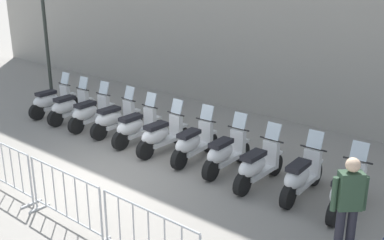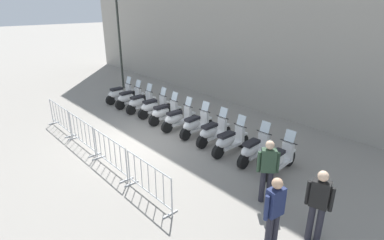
{
  "view_description": "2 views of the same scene",
  "coord_description": "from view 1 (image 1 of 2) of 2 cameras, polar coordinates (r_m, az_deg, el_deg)",
  "views": [
    {
      "loc": [
        7.94,
        -4.99,
        4.41
      ],
      "look_at": [
        0.91,
        1.72,
        1.12
      ],
      "focal_mm": 43.43,
      "sensor_mm": 36.0,
      "label": 1
    },
    {
      "loc": [
        9.44,
        -4.42,
        4.91
      ],
      "look_at": [
        1.0,
        1.59,
        0.82
      ],
      "focal_mm": 28.91,
      "sensor_mm": 36.0,
      "label": 2
    }
  ],
  "objects": [
    {
      "name": "motorcycle_6",
      "position": [
        10.77,
        0.15,
        -2.86
      ],
      "size": [
        0.66,
        1.72,
        1.24
      ],
      "color": "black",
      "rests_on": "ground"
    },
    {
      "name": "barrier_segment_1",
      "position": [
        10.09,
        -22.08,
        -5.45
      ],
      "size": [
        1.95,
        0.64,
        1.07
      ],
      "color": "#B2B5B7",
      "rests_on": "ground"
    },
    {
      "name": "motorcycle_3",
      "position": [
        12.62,
        -9.49,
        0.15
      ],
      "size": [
        0.56,
        1.73,
        1.24
      ],
      "color": "black",
      "rests_on": "ground"
    },
    {
      "name": "ground_plane",
      "position": [
        10.36,
        -10.49,
        -6.84
      ],
      "size": [
        120.0,
        120.0,
        0.0
      ],
      "primitive_type": "plane",
      "color": "gray"
    },
    {
      "name": "motorcycle_2",
      "position": [
        13.25,
        -12.36,
        0.87
      ],
      "size": [
        0.66,
        1.72,
        1.24
      ],
      "color": "black",
      "rests_on": "ground"
    },
    {
      "name": "motorcycle_7",
      "position": [
        10.25,
        4.1,
        -4.06
      ],
      "size": [
        0.62,
        1.72,
        1.24
      ],
      "color": "black",
      "rests_on": "ground"
    },
    {
      "name": "motorcycle_9",
      "position": [
        9.39,
        13.24,
        -6.75
      ],
      "size": [
        0.64,
        1.72,
        1.24
      ],
      "color": "black",
      "rests_on": "ground"
    },
    {
      "name": "motorcycle_8",
      "position": [
        9.69,
        8.05,
        -5.6
      ],
      "size": [
        0.58,
        1.73,
        1.24
      ],
      "color": "black",
      "rests_on": "ground"
    },
    {
      "name": "barrier_segment_2",
      "position": [
        8.47,
        -15.29,
        -9.36
      ],
      "size": [
        1.95,
        0.64,
        1.07
      ],
      "color": "#B2B5B7",
      "rests_on": "ground"
    },
    {
      "name": "motorcycle_5",
      "position": [
        11.28,
        -3.79,
        -1.88
      ],
      "size": [
        0.56,
        1.73,
        1.24
      ],
      "color": "black",
      "rests_on": "ground"
    },
    {
      "name": "motorcycle_4",
      "position": [
        11.92,
        -6.9,
        -0.85
      ],
      "size": [
        0.59,
        1.72,
        1.24
      ],
      "color": "black",
      "rests_on": "ground"
    },
    {
      "name": "officer_near_row_end",
      "position": [
        7.47,
        18.65,
        -9.72
      ],
      "size": [
        0.4,
        0.44,
        1.73
      ],
      "color": "#23232D",
      "rests_on": "ground"
    },
    {
      "name": "motorcycle_1",
      "position": [
        13.95,
        -14.77,
        1.58
      ],
      "size": [
        0.65,
        1.72,
        1.24
      ],
      "color": "black",
      "rests_on": "ground"
    },
    {
      "name": "motorcycle_0",
      "position": [
        14.69,
        -16.86,
        2.24
      ],
      "size": [
        0.61,
        1.72,
        1.24
      ],
      "color": "black",
      "rests_on": "ground"
    },
    {
      "name": "motorcycle_10",
      "position": [
        9.05,
        18.38,
        -8.26
      ],
      "size": [
        0.65,
        1.72,
        1.24
      ],
      "color": "black",
      "rests_on": "ground"
    }
  ]
}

